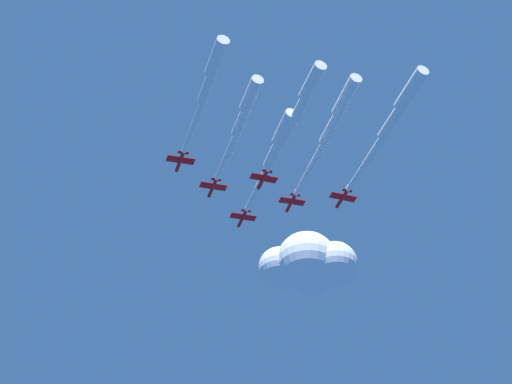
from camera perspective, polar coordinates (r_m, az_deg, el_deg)
jet_lead at (r=247.28m, az=1.17°, el=2.66°), size 28.83×48.96×3.79m
jet_port_inner at (r=239.07m, az=-1.01°, el=4.86°), size 28.05×46.84×3.81m
jet_starboard_inner at (r=242.51m, az=5.13°, el=4.47°), size 31.60×54.22×3.79m
jet_port_mid at (r=233.75m, az=2.94°, el=5.64°), size 29.10×47.25×3.76m
jet_starboard_mid at (r=228.13m, az=-3.31°, el=7.15°), size 28.55×47.86×3.84m
jet_port_outer at (r=238.45m, az=9.20°, el=4.85°), size 32.73×53.56×3.72m
cloud_puff at (r=312.18m, az=3.57°, el=-4.88°), size 36.92×28.99×22.57m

